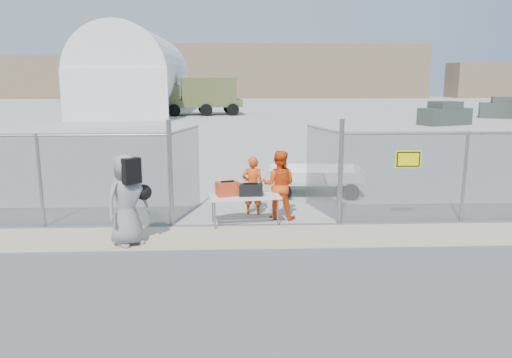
{
  "coord_description": "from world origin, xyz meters",
  "views": [
    {
      "loc": [
        -0.48,
        -9.48,
        3.44
      ],
      "look_at": [
        0.0,
        2.0,
        1.1
      ],
      "focal_mm": 35.0,
      "sensor_mm": 36.0,
      "label": 1
    }
  ],
  "objects_px": {
    "utility_trailer": "(314,180)",
    "security_worker_right": "(279,185)",
    "visitor": "(127,200)",
    "folding_table": "(245,210)",
    "security_worker_left": "(253,186)"
  },
  "relations": [
    {
      "from": "utility_trailer",
      "to": "security_worker_right",
      "type": "bearing_deg",
      "value": -113.8
    },
    {
      "from": "visitor",
      "to": "folding_table",
      "type": "bearing_deg",
      "value": -13.22
    },
    {
      "from": "security_worker_right",
      "to": "visitor",
      "type": "relative_size",
      "value": 0.89
    },
    {
      "from": "security_worker_right",
      "to": "utility_trailer",
      "type": "height_order",
      "value": "security_worker_right"
    },
    {
      "from": "folding_table",
      "to": "utility_trailer",
      "type": "height_order",
      "value": "utility_trailer"
    },
    {
      "from": "security_worker_right",
      "to": "visitor",
      "type": "xyz_separation_m",
      "value": [
        -3.31,
        -1.84,
        0.11
      ]
    },
    {
      "from": "utility_trailer",
      "to": "folding_table",
      "type": "bearing_deg",
      "value": -122.2
    },
    {
      "from": "visitor",
      "to": "security_worker_right",
      "type": "bearing_deg",
      "value": -13.01
    },
    {
      "from": "folding_table",
      "to": "security_worker_right",
      "type": "bearing_deg",
      "value": 21.92
    },
    {
      "from": "security_worker_right",
      "to": "visitor",
      "type": "distance_m",
      "value": 3.78
    },
    {
      "from": "security_worker_left",
      "to": "security_worker_right",
      "type": "bearing_deg",
      "value": 152.89
    },
    {
      "from": "security_worker_left",
      "to": "visitor",
      "type": "height_order",
      "value": "visitor"
    },
    {
      "from": "security_worker_right",
      "to": "security_worker_left",
      "type": "bearing_deg",
      "value": -18.79
    },
    {
      "from": "visitor",
      "to": "utility_trailer",
      "type": "height_order",
      "value": "visitor"
    },
    {
      "from": "folding_table",
      "to": "security_worker_left",
      "type": "bearing_deg",
      "value": 68.43
    }
  ]
}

